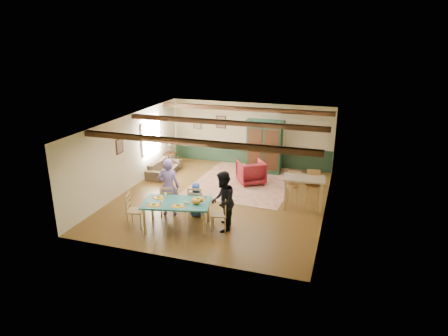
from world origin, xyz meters
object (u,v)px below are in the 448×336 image
(counter_table, at_px, (303,193))
(dining_chair_far_right, at_px, (196,202))
(dining_chair_end_right, at_px, (219,213))
(cat, at_px, (196,201))
(sofa, at_px, (164,168))
(bar_stool_left, at_px, (292,189))
(table_lamp, at_px, (170,147))
(bar_stool_right, at_px, (312,190))
(person_man, at_px, (169,187))
(dining_chair_far_left, at_px, (169,200))
(dining_table, at_px, (177,215))
(end_table, at_px, (170,159))
(dining_chair_end_left, at_px, (136,210))
(armoire, at_px, (264,147))
(person_child, at_px, (196,200))
(person_woman, at_px, (223,201))
(armchair, at_px, (251,172))

(counter_table, bearing_deg, dining_chair_far_right, -151.94)
(dining_chair_end_right, relative_size, cat, 2.64)
(sofa, bearing_deg, bar_stool_left, -104.99)
(table_lamp, xyz_separation_m, bar_stool_right, (6.27, -2.57, -0.21))
(person_man, bearing_deg, bar_stool_left, -164.28)
(dining_chair_far_left, distance_m, person_man, 0.43)
(dining_table, bearing_deg, end_table, 117.11)
(dining_chair_end_left, distance_m, armoire, 6.46)
(person_child, xyz_separation_m, table_lamp, (-2.90, 4.27, 0.29))
(person_man, xyz_separation_m, counter_table, (3.95, 1.75, -0.39))
(dining_chair_far_left, xyz_separation_m, table_lamp, (-2.08, 4.54, 0.32))
(person_woman, relative_size, counter_table, 1.37)
(dining_chair_far_right, distance_m, armchair, 3.50)
(dining_table, xyz_separation_m, end_table, (-2.67, 5.21, -0.12))
(person_man, distance_m, bar_stool_right, 4.62)
(dining_chair_end_left, relative_size, counter_table, 0.79)
(person_child, distance_m, bar_stool_left, 3.22)
(dining_chair_end_right, relative_size, armoire, 0.47)
(dining_table, distance_m, dining_chair_far_right, 0.89)
(dining_chair_far_left, xyz_separation_m, sofa, (-1.87, 3.48, -0.23))
(dining_chair_far_right, distance_m, bar_stool_left, 3.25)
(armchair, bearing_deg, sofa, -31.58)
(sofa, bearing_deg, dining_chair_end_right, -136.17)
(dining_table, bearing_deg, bar_stool_left, 41.87)
(dining_chair_far_right, xyz_separation_m, armchair, (0.90, 3.38, -0.07))
(dining_table, xyz_separation_m, person_man, (-0.60, 0.75, 0.52))
(person_woman, relative_size, sofa, 0.94)
(dining_chair_far_left, relative_size, table_lamp, 1.95)
(dining_chair_end_left, relative_size, bar_stool_right, 0.81)
(dining_chair_end_left, xyz_separation_m, bar_stool_left, (4.16, 2.91, 0.06))
(person_woman, xyz_separation_m, person_child, (-1.08, 0.65, -0.35))
(dining_chair_end_right, xyz_separation_m, person_child, (-0.97, 0.67, 0.03))
(dining_chair_far_left, bearing_deg, person_child, -174.29)
(dining_table, height_order, end_table, dining_table)
(dining_chair_end_left, xyz_separation_m, dining_chair_end_right, (2.42, 0.53, 0.00))
(person_woman, relative_size, table_lamp, 3.39)
(person_woman, distance_m, sofa, 5.43)
(armchair, distance_m, end_table, 3.95)
(sofa, distance_m, end_table, 1.08)
(dining_chair_far_right, distance_m, sofa, 4.27)
(dining_table, bearing_deg, counter_table, 36.74)
(bar_stool_left, bearing_deg, end_table, 159.45)
(person_child, relative_size, armoire, 0.50)
(armoire, height_order, armchair, armoire)
(dining_table, height_order, sofa, dining_table)
(person_child, xyz_separation_m, armchair, (0.92, 3.30, -0.10))
(sofa, bearing_deg, dining_chair_far_right, -140.11)
(person_child, bearing_deg, armoire, -115.58)
(armoire, height_order, sofa, armoire)
(dining_chair_far_right, xyz_separation_m, person_man, (-0.86, -0.10, 0.42))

